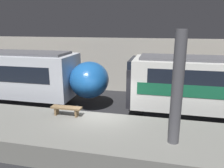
{
  "coord_description": "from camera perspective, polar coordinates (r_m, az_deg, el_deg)",
  "views": [
    {
      "loc": [
        2.86,
        -9.87,
        5.18
      ],
      "look_at": [
        0.37,
        1.11,
        2.15
      ],
      "focal_mm": 35.0,
      "sensor_mm": 36.0,
      "label": 1
    }
  ],
  "objects": [
    {
      "name": "platform",
      "position": [
        9.77,
        -6.09,
        -13.85
      ],
      "size": [
        40.0,
        3.59,
        0.94
      ],
      "color": "slate",
      "rests_on": "ground"
    },
    {
      "name": "ground_plane",
      "position": [
        11.5,
        -3.11,
        -11.73
      ],
      "size": [
        120.0,
        120.0,
        0.0
      ],
      "primitive_type": "plane",
      "color": "black"
    },
    {
      "name": "station_rear_barrier",
      "position": [
        17.35,
        3.08,
        4.89
      ],
      "size": [
        50.0,
        0.15,
        4.26
      ],
      "color": "#9E998E",
      "rests_on": "ground"
    },
    {
      "name": "platform_bench",
      "position": [
        10.83,
        -11.84,
        -6.41
      ],
      "size": [
        1.5,
        0.4,
        0.45
      ],
      "color": "brown",
      "rests_on": "platform"
    },
    {
      "name": "support_pillar_near",
      "position": [
        8.02,
        16.67,
        -1.33
      ],
      "size": [
        0.41,
        0.41,
        4.13
      ],
      "color": "#47474C",
      "rests_on": "platform"
    }
  ]
}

